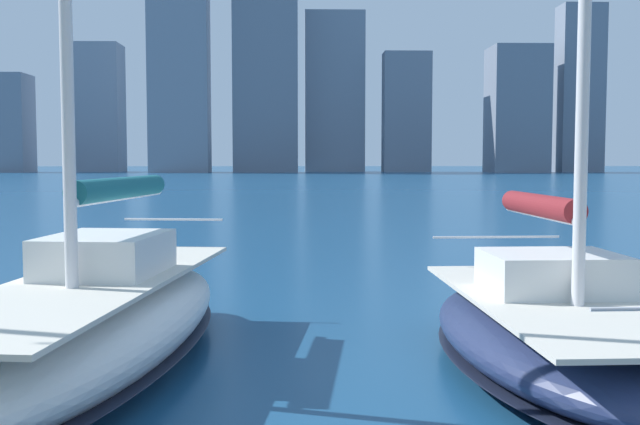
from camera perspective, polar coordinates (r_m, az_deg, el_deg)
name	(u,v)px	position (r m, az deg, el deg)	size (l,w,h in m)	color
city_skyline	(315,89)	(164.76, -0.36, 9.36)	(168.32, 20.84, 47.65)	gray
sailboat_maroon	(561,327)	(10.57, 17.87, -8.32)	(3.13, 6.91, 12.70)	navy
sailboat_teal	(94,320)	(10.55, -16.83, -7.86)	(3.43, 8.83, 11.27)	white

